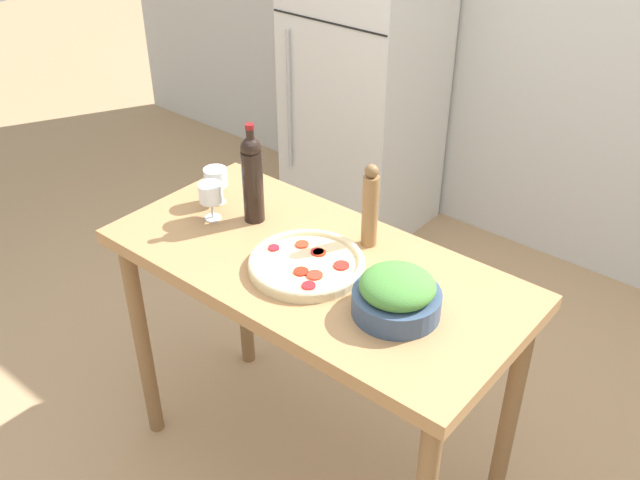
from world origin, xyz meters
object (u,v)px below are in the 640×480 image
at_px(wine_glass_far, 216,179).
at_px(pepper_mill, 370,207).
at_px(refrigerator, 365,80).
at_px(homemade_pizza, 307,263).
at_px(wine_bottle, 252,177).
at_px(salad_bowl, 397,295).
at_px(wine_glass_near, 211,194).

relative_size(wine_glass_far, pepper_mill, 0.46).
xyz_separation_m(refrigerator, homemade_pizza, (0.96, -1.58, 0.11)).
relative_size(pepper_mill, homemade_pizza, 0.79).
relative_size(refrigerator, homemade_pizza, 4.75).
bearing_deg(wine_bottle, refrigerator, 113.54).
relative_size(refrigerator, salad_bowl, 6.80).
bearing_deg(refrigerator, pepper_mill, -53.05).
xyz_separation_m(refrigerator, wine_bottle, (0.64, -1.48, 0.25)).
xyz_separation_m(wine_bottle, wine_glass_near, (-0.11, -0.08, -0.07)).
bearing_deg(homemade_pizza, pepper_mill, 74.56).
xyz_separation_m(wine_glass_near, wine_glass_far, (-0.07, 0.08, -0.00)).
height_order(wine_glass_far, homemade_pizza, wine_glass_far).
bearing_deg(wine_glass_far, refrigerator, 107.54).
distance_m(salad_bowl, homemade_pizza, 0.33).
distance_m(wine_glass_far, homemade_pizza, 0.51).
distance_m(wine_glass_far, salad_bowl, 0.82).
xyz_separation_m(wine_glass_near, salad_bowl, (0.75, -0.02, -0.03)).
bearing_deg(refrigerator, wine_glass_far, -72.46).
bearing_deg(salad_bowl, refrigerator, 128.93).
bearing_deg(wine_glass_near, homemade_pizza, -2.73).
xyz_separation_m(refrigerator, pepper_mill, (1.02, -1.36, 0.22)).
relative_size(refrigerator, wine_glass_near, 12.90).
height_order(wine_glass_far, pepper_mill, pepper_mill).
bearing_deg(wine_glass_near, salad_bowl, -1.90).
xyz_separation_m(wine_bottle, wine_glass_far, (-0.18, -0.00, -0.07)).
relative_size(wine_bottle, salad_bowl, 1.39).
height_order(wine_bottle, homemade_pizza, wine_bottle).
height_order(wine_bottle, salad_bowl, wine_bottle).
xyz_separation_m(refrigerator, wine_glass_near, (0.53, -1.56, 0.18)).
bearing_deg(pepper_mill, refrigerator, 126.95).
bearing_deg(wine_glass_near, pepper_mill, 22.69).
relative_size(wine_glass_near, pepper_mill, 0.46).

